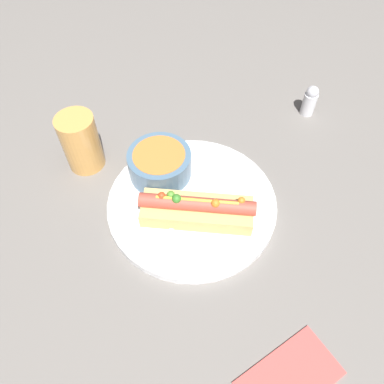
% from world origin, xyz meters
% --- Properties ---
extents(ground_plane, '(4.00, 4.00, 0.00)m').
position_xyz_m(ground_plane, '(0.00, 0.00, 0.00)').
color(ground_plane, slate).
extents(dinner_plate, '(0.29, 0.29, 0.01)m').
position_xyz_m(dinner_plate, '(0.00, 0.00, 0.01)').
color(dinner_plate, white).
rests_on(dinner_plate, ground_plane).
extents(hot_dog, '(0.19, 0.12, 0.05)m').
position_xyz_m(hot_dog, '(0.00, -0.03, 0.03)').
color(hot_dog, '#DBAD60').
rests_on(hot_dog, dinner_plate).
extents(soup_bowl, '(0.11, 0.11, 0.05)m').
position_xyz_m(soup_bowl, '(-0.04, 0.07, 0.04)').
color(soup_bowl, slate).
rests_on(soup_bowl, dinner_plate).
extents(spoon, '(0.03, 0.14, 0.01)m').
position_xyz_m(spoon, '(-0.04, 0.01, 0.02)').
color(spoon, '#B7B7BC').
rests_on(spoon, dinner_plate).
extents(drinking_glass, '(0.07, 0.07, 0.11)m').
position_xyz_m(drinking_glass, '(-0.16, 0.15, 0.05)').
color(drinking_glass, '#D8994C').
rests_on(drinking_glass, ground_plane).
extents(napkin, '(0.15, 0.11, 0.01)m').
position_xyz_m(napkin, '(0.05, -0.29, 0.00)').
color(napkin, '#E04C47').
rests_on(napkin, ground_plane).
extents(salt_shaker, '(0.03, 0.03, 0.07)m').
position_xyz_m(salt_shaker, '(0.29, 0.17, 0.03)').
color(salt_shaker, silver).
rests_on(salt_shaker, ground_plane).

